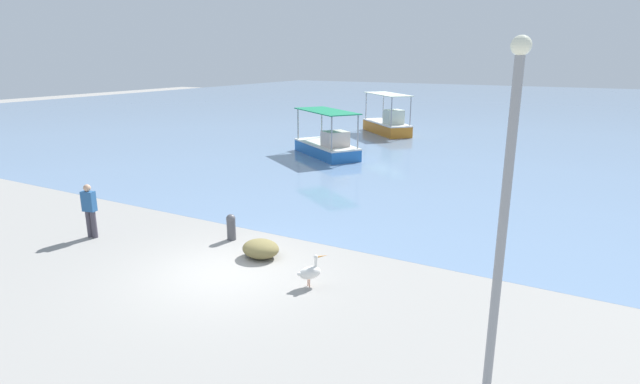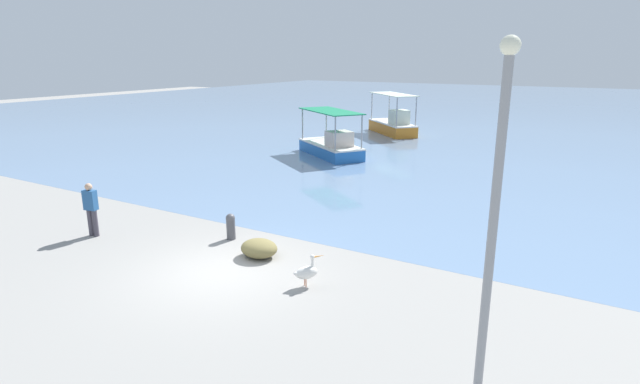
{
  "view_description": "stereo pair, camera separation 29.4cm",
  "coord_description": "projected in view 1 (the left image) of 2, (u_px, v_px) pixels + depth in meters",
  "views": [
    {
      "loc": [
        8.01,
        -9.19,
        5.41
      ],
      "look_at": [
        0.42,
        4.32,
        1.19
      ],
      "focal_mm": 28.0,
      "sensor_mm": 36.0,
      "label": 1
    },
    {
      "loc": [
        8.26,
        -9.04,
        5.41
      ],
      "look_at": [
        0.42,
        4.32,
        1.19
      ],
      "focal_mm": 28.0,
      "sensor_mm": 36.0,
      "label": 2
    }
  ],
  "objects": [
    {
      "name": "lamp_post",
      "position": [
        504.0,
        213.0,
        7.28
      ],
      "size": [
        0.28,
        0.28,
        5.69
      ],
      "color": "gray",
      "rests_on": "ground"
    },
    {
      "name": "fishing_boat_near_left",
      "position": [
        387.0,
        124.0,
        35.93
      ],
      "size": [
        4.84,
        4.73,
        2.84
      ],
      "color": "orange",
      "rests_on": "harbor_water"
    },
    {
      "name": "harbor_water",
      "position": [
        516.0,
        109.0,
        53.31
      ],
      "size": [
        110.0,
        90.0,
        0.0
      ],
      "primitive_type": "cube",
      "color": "#6885A9",
      "rests_on": "ground"
    },
    {
      "name": "pelican",
      "position": [
        310.0,
        272.0,
        12.06
      ],
      "size": [
        0.59,
        0.7,
        0.8
      ],
      "color": "#E0997A",
      "rests_on": "ground"
    },
    {
      "name": "net_pile",
      "position": [
        261.0,
        249.0,
        13.84
      ],
      "size": [
        1.07,
        0.91,
        0.51
      ],
      "primitive_type": "ellipsoid",
      "color": "olive",
      "rests_on": "ground"
    },
    {
      "name": "fisherman_standing",
      "position": [
        90.0,
        209.0,
        15.21
      ],
      "size": [
        0.44,
        0.3,
        1.69
      ],
      "color": "#443F4B",
      "rests_on": "ground"
    },
    {
      "name": "fishing_boat_far_left",
      "position": [
        327.0,
        145.0,
        27.89
      ],
      "size": [
        5.05,
        4.28,
        2.52
      ],
      "color": "blue",
      "rests_on": "harbor_water"
    },
    {
      "name": "ground",
      "position": [
        225.0,
        272.0,
        12.94
      ],
      "size": [
        120.0,
        120.0,
        0.0
      ],
      "primitive_type": "plane",
      "color": "gray"
    },
    {
      "name": "mooring_bollard",
      "position": [
        231.0,
        226.0,
        15.14
      ],
      "size": [
        0.28,
        0.28,
        0.81
      ],
      "color": "#47474C",
      "rests_on": "ground"
    }
  ]
}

